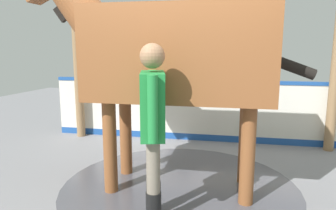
{
  "coord_description": "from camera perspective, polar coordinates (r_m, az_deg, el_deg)",
  "views": [
    {
      "loc": [
        3.26,
        0.84,
        1.71
      ],
      "look_at": [
        0.13,
        -0.13,
        1.1
      ],
      "focal_mm": 33.46,
      "sensor_mm": 36.0,
      "label": 1
    }
  ],
  "objects": [
    {
      "name": "roof_post_near",
      "position": [
        6.16,
        -16.16,
        8.02
      ],
      "size": [
        0.16,
        0.16,
        2.97
      ],
      "primitive_type": "cylinder",
      "color": "olive",
      "rests_on": "ground"
    },
    {
      "name": "wet_patch",
      "position": [
        4.04,
        2.11,
        -14.51
      ],
      "size": [
        2.92,
        2.92,
        0.0
      ],
      "primitive_type": "cylinder",
      "color": "#4C4C54",
      "rests_on": "ground"
    },
    {
      "name": "barrier_wall",
      "position": [
        5.79,
        5.3,
        -1.35
      ],
      "size": [
        0.67,
        5.45,
        1.13
      ],
      "color": "silver",
      "rests_on": "ground"
    },
    {
      "name": "handler",
      "position": [
        2.98,
        -2.78,
        -2.93
      ],
      "size": [
        0.66,
        0.38,
        1.75
      ],
      "rotation": [
        0.0,
        0.0,
        1.92
      ],
      "color": "black",
      "rests_on": "ground"
    },
    {
      "name": "horse",
      "position": [
        3.68,
        0.38,
        9.52
      ],
      "size": [
        1.25,
        3.47,
        2.79
      ],
      "rotation": [
        0.0,
        0.0,
        -1.46
      ],
      "color": "brown",
      "rests_on": "ground"
    },
    {
      "name": "ground_plane",
      "position": [
        3.78,
        2.63,
        -16.55
      ],
      "size": [
        16.0,
        16.0,
        0.02
      ],
      "primitive_type": "cube",
      "color": "gray"
    }
  ]
}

